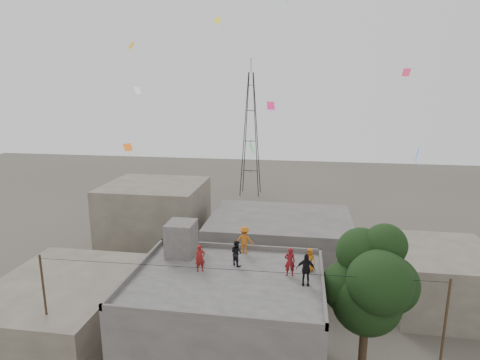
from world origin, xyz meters
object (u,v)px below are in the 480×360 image
(tree, at_px, (371,283))
(person_red_adult, at_px, (290,262))
(person_dark_adult, at_px, (306,270))
(stair_head_box, at_px, (181,238))
(transmission_tower, at_px, (251,135))

(tree, relative_size, person_red_adult, 5.85)
(person_red_adult, bearing_deg, person_dark_adult, 125.39)
(person_dark_adult, bearing_deg, tree, 12.07)
(person_red_adult, xyz_separation_m, person_dark_adult, (0.82, -0.92, 0.05))
(stair_head_box, height_order, tree, tree)
(tree, distance_m, person_red_adult, 4.21)
(transmission_tower, bearing_deg, person_red_adult, -79.54)
(stair_head_box, relative_size, person_dark_adult, 1.21)
(person_red_adult, bearing_deg, stair_head_box, -21.78)
(stair_head_box, xyz_separation_m, person_dark_adult, (7.26, -2.70, -0.18))
(tree, distance_m, transmission_tower, 41.12)
(stair_head_box, distance_m, tree, 10.80)
(transmission_tower, relative_size, person_red_adult, 12.86)
(tree, height_order, transmission_tower, transmission_tower)
(tree, height_order, person_dark_adult, tree)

